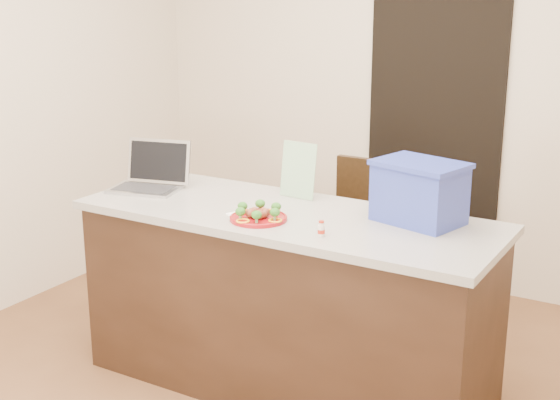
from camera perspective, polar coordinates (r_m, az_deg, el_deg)
The scene contains 15 objects.
room_shell at distance 3.37m, azimuth -1.62°, elevation 9.45°, with size 4.00×4.00×4.00m.
doorway at distance 5.20m, azimuth 11.15°, elevation 4.56°, with size 0.90×0.02×2.00m, color black.
island at distance 3.88m, azimuth 0.50°, elevation -7.39°, with size 2.06×0.76×0.92m.
plate at distance 3.61m, azimuth -1.58°, elevation -1.31°, with size 0.27×0.27×0.02m.
meatballs at distance 3.60m, azimuth -1.60°, elevation -0.95°, with size 0.11×0.11×0.04m.
broccoli at distance 3.60m, azimuth -1.59°, elevation -0.67°, with size 0.23×0.21×0.04m.
pepper_rings at distance 3.61m, azimuth -1.58°, elevation -1.17°, with size 0.27×0.27×0.01m.
napkin at distance 3.69m, azimuth -2.54°, elevation -1.08°, with size 0.13×0.13×0.01m, color white.
fork at distance 3.70m, azimuth -2.73°, elevation -0.91°, with size 0.03×0.15×0.00m.
knife at distance 3.66m, azimuth -2.29°, elevation -1.11°, with size 0.07×0.18×0.01m.
yogurt_bottle at distance 3.39m, azimuth 3.04°, elevation -2.20°, with size 0.03×0.03×0.07m.
laptop at distance 4.20m, azimuth -9.38°, elevation 1.77°, with size 0.40×0.36×0.25m.
leaflet at distance 3.95m, azimuth 1.35°, elevation 2.20°, with size 0.20×0.00×0.29m, color silver.
blue_box at distance 3.60m, azimuth 10.16°, elevation 0.59°, with size 0.45×0.37×0.28m.
chair at distance 4.53m, azimuth 6.07°, elevation -2.59°, with size 0.44×0.44×1.00m.
Camera 1 is at (1.79, -2.83, 2.01)m, focal length 50.00 mm.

